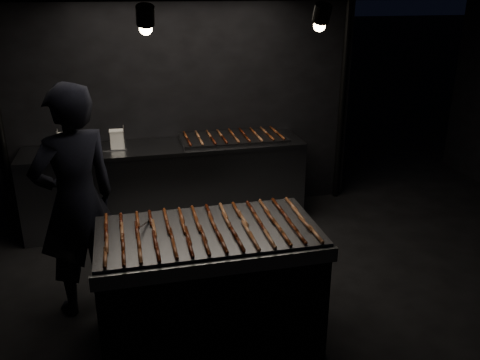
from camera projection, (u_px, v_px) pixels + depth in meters
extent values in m
plane|color=black|center=(208.00, 270.00, 4.76)|extent=(80.00, 80.00, 0.00)
cylinder|color=black|center=(342.00, 99.00, 6.02)|extent=(0.07, 0.07, 2.50)
cube|color=black|center=(182.00, 105.00, 5.68)|extent=(4.00, 0.06, 2.50)
cylinder|color=black|center=(145.00, 15.00, 2.69)|extent=(0.10, 0.13, 0.13)
sphere|color=#FFD899|center=(146.00, 29.00, 2.74)|extent=(0.07, 0.07, 0.07)
cylinder|color=black|center=(322.00, 13.00, 2.90)|extent=(0.10, 0.13, 0.13)
sphere|color=#FFD899|center=(319.00, 26.00, 2.95)|extent=(0.07, 0.07, 0.07)
cube|color=black|center=(209.00, 288.00, 3.73)|extent=(1.55, 0.80, 0.85)
cube|color=gray|center=(220.00, 268.00, 3.20)|extent=(1.59, 0.03, 0.10)
cube|color=#3D3D3F|center=(208.00, 233.00, 3.57)|extent=(1.55, 0.80, 0.05)
cube|color=gray|center=(167.00, 186.00, 5.60)|extent=(3.00, 0.60, 0.86)
cube|color=gray|center=(165.00, 147.00, 5.44)|extent=(3.00, 0.62, 0.04)
cylinder|color=#99999E|center=(58.00, 143.00, 5.11)|extent=(0.01, 0.01, 0.24)
cylinder|color=#99999E|center=(124.00, 139.00, 5.26)|extent=(0.01, 0.01, 0.24)
cylinder|color=#99999E|center=(59.00, 140.00, 5.21)|extent=(0.01, 0.01, 0.24)
cylinder|color=#99999E|center=(124.00, 136.00, 5.35)|extent=(0.01, 0.01, 0.24)
cube|color=#99999E|center=(93.00, 150.00, 5.27)|extent=(0.70, 0.14, 0.01)
cube|color=white|center=(66.00, 143.00, 5.18)|extent=(0.14, 0.10, 0.18)
cube|color=white|center=(65.00, 134.00, 5.15)|extent=(0.15, 0.11, 0.02)
cube|color=white|center=(92.00, 141.00, 5.24)|extent=(0.14, 0.10, 0.18)
cube|color=white|center=(91.00, 132.00, 5.20)|extent=(0.15, 0.11, 0.02)
cube|color=white|center=(117.00, 140.00, 5.29)|extent=(0.14, 0.10, 0.18)
cube|color=white|center=(116.00, 131.00, 5.26)|extent=(0.15, 0.11, 0.02)
cube|color=#3D3D3F|center=(233.00, 139.00, 5.59)|extent=(1.15, 0.55, 0.05)
imported|color=black|center=(76.00, 202.00, 3.93)|extent=(0.81, 0.72, 1.87)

